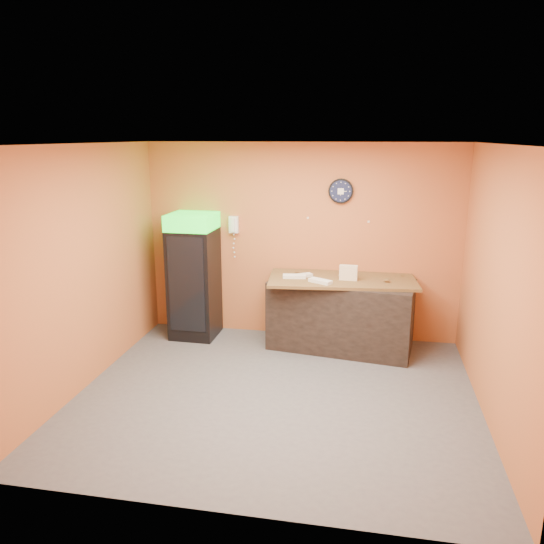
# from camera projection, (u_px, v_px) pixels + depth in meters

# --- Properties ---
(floor) EXTENTS (4.50, 4.50, 0.00)m
(floor) POSITION_uv_depth(u_px,v_px,m) (276.00, 395.00, 6.07)
(floor) COLOR #47474C
(floor) RESTS_ON ground
(back_wall) EXTENTS (4.50, 0.02, 2.80)m
(back_wall) POSITION_uv_depth(u_px,v_px,m) (301.00, 242.00, 7.62)
(back_wall) COLOR #B96334
(back_wall) RESTS_ON floor
(left_wall) EXTENTS (0.02, 4.00, 2.80)m
(left_wall) POSITION_uv_depth(u_px,v_px,m) (85.00, 268.00, 6.11)
(left_wall) COLOR #B96334
(left_wall) RESTS_ON floor
(right_wall) EXTENTS (0.02, 4.00, 2.80)m
(right_wall) POSITION_uv_depth(u_px,v_px,m) (497.00, 288.00, 5.32)
(right_wall) COLOR #B96334
(right_wall) RESTS_ON floor
(ceiling) EXTENTS (4.50, 4.00, 0.02)m
(ceiling) POSITION_uv_depth(u_px,v_px,m) (277.00, 144.00, 5.36)
(ceiling) COLOR white
(ceiling) RESTS_ON back_wall
(beverage_cooler) EXTENTS (0.65, 0.66, 1.82)m
(beverage_cooler) POSITION_uv_depth(u_px,v_px,m) (193.00, 278.00, 7.64)
(beverage_cooler) COLOR black
(beverage_cooler) RESTS_ON floor
(prep_counter) EXTENTS (2.03, 1.12, 0.96)m
(prep_counter) POSITION_uv_depth(u_px,v_px,m) (341.00, 314.00, 7.33)
(prep_counter) COLOR black
(prep_counter) RESTS_ON floor
(wall_clock) EXTENTS (0.34, 0.06, 0.34)m
(wall_clock) POSITION_uv_depth(u_px,v_px,m) (341.00, 191.00, 7.31)
(wall_clock) COLOR black
(wall_clock) RESTS_ON back_wall
(wall_phone) EXTENTS (0.13, 0.11, 0.24)m
(wall_phone) POSITION_uv_depth(u_px,v_px,m) (234.00, 225.00, 7.68)
(wall_phone) COLOR white
(wall_phone) RESTS_ON back_wall
(butcher_paper) EXTENTS (2.05, 1.11, 0.04)m
(butcher_paper) POSITION_uv_depth(u_px,v_px,m) (342.00, 280.00, 7.20)
(butcher_paper) COLOR brown
(butcher_paper) RESTS_ON prep_counter
(sub_roll_stack) EXTENTS (0.24, 0.10, 0.20)m
(sub_roll_stack) POSITION_uv_depth(u_px,v_px,m) (348.00, 273.00, 7.08)
(sub_roll_stack) COLOR beige
(sub_roll_stack) RESTS_ON butcher_paper
(wrapped_sandwich_left) EXTENTS (0.33, 0.16, 0.04)m
(wrapped_sandwich_left) POSITION_uv_depth(u_px,v_px,m) (294.00, 276.00, 7.21)
(wrapped_sandwich_left) COLOR silver
(wrapped_sandwich_left) RESTS_ON butcher_paper
(wrapped_sandwich_mid) EXTENTS (0.33, 0.26, 0.04)m
(wrapped_sandwich_mid) POSITION_uv_depth(u_px,v_px,m) (320.00, 281.00, 6.97)
(wrapped_sandwich_mid) COLOR silver
(wrapped_sandwich_mid) RESTS_ON butcher_paper
(wrapped_sandwich_right) EXTENTS (0.29, 0.25, 0.04)m
(wrapped_sandwich_right) POSITION_uv_depth(u_px,v_px,m) (302.00, 275.00, 7.26)
(wrapped_sandwich_right) COLOR silver
(wrapped_sandwich_right) RESTS_ON butcher_paper
(kitchen_tool) EXTENTS (0.06, 0.06, 0.06)m
(kitchen_tool) POSITION_uv_depth(u_px,v_px,m) (350.00, 274.00, 7.28)
(kitchen_tool) COLOR silver
(kitchen_tool) RESTS_ON butcher_paper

